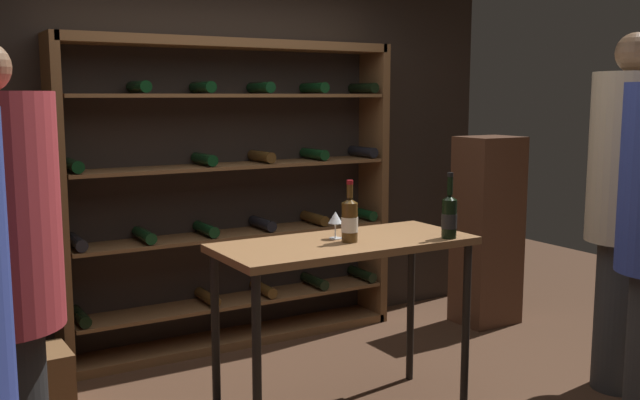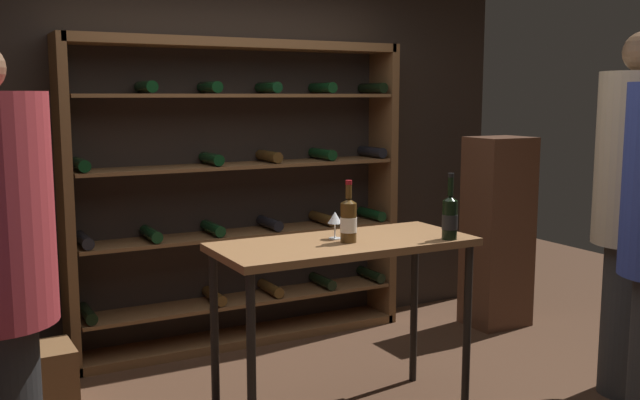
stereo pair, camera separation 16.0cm
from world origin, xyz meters
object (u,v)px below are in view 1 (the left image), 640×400
wine_bottle_black_capsule (350,220)px  person_guest_plum_blouse (628,197)px  display_cabinet (487,231)px  tasting_table (345,261)px  wine_bottle_red_label (449,216)px  wine_crate (25,383)px  wine_glass_stemmed_right (335,219)px  wine_rack (236,196)px

wine_bottle_black_capsule → person_guest_plum_blouse: bearing=-15.5°
display_cabinet → wine_bottle_black_capsule: 2.09m
person_guest_plum_blouse → wine_bottle_black_capsule: 1.68m
tasting_table → wine_bottle_red_label: 0.60m
person_guest_plum_blouse → wine_bottle_red_label: (-1.11, 0.26, -0.05)m
wine_bottle_black_capsule → wine_crate: bearing=146.0°
tasting_table → wine_bottle_red_label: (0.51, -0.23, 0.23)m
wine_bottle_red_label → wine_glass_stemmed_right: bearing=150.7°
wine_rack → wine_glass_stemmed_right: wine_rack is taller
tasting_table → wine_bottle_red_label: bearing=-24.6°
wine_rack → display_cabinet: size_ratio=1.67×
wine_glass_stemmed_right → wine_bottle_black_capsule: bearing=-80.5°
display_cabinet → wine_bottle_red_label: size_ratio=4.06×
tasting_table → wine_glass_stemmed_right: wine_glass_stemmed_right is taller
wine_bottle_black_capsule → wine_rack: bearing=89.5°
wine_bottle_red_label → wine_crate: bearing=149.3°
person_guest_plum_blouse → wine_bottle_black_capsule: bearing=-166.6°
wine_crate → wine_bottle_red_label: wine_bottle_red_label is taller
tasting_table → display_cabinet: (1.84, 0.86, -0.16)m
wine_bottle_red_label → wine_glass_stemmed_right: size_ratio=2.41×
person_guest_plum_blouse → wine_glass_stemmed_right: person_guest_plum_blouse is taller
wine_crate → wine_bottle_red_label: 2.49m
wine_rack → wine_bottle_red_label: bearing=-73.1°
display_cabinet → wine_rack: bearing=163.5°
person_guest_plum_blouse → wine_glass_stemmed_right: size_ratio=14.27×
wine_glass_stemmed_right → person_guest_plum_blouse: bearing=-18.8°
wine_rack → wine_bottle_red_label: size_ratio=6.80×
tasting_table → display_cabinet: size_ratio=0.96×
wine_rack → wine_bottle_red_label: 1.71m
tasting_table → wine_crate: bearing=147.3°
tasting_table → wine_crate: tasting_table is taller
wine_bottle_red_label → wine_bottle_black_capsule: bearing=159.9°
tasting_table → display_cabinet: bearing=25.1°
wine_rack → person_guest_plum_blouse: wine_rack is taller
person_guest_plum_blouse → display_cabinet: bearing=109.5°
wine_glass_stemmed_right → display_cabinet: bearing=23.3°
display_cabinet → person_guest_plum_blouse: bearing=-99.4°
wine_crate → tasting_table: bearing=-32.7°
person_guest_plum_blouse → wine_rack: bearing=159.1°
tasting_table → wine_glass_stemmed_right: bearing=106.9°
wine_crate → display_cabinet: size_ratio=0.34×
wine_bottle_red_label → display_cabinet: bearing=39.4°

